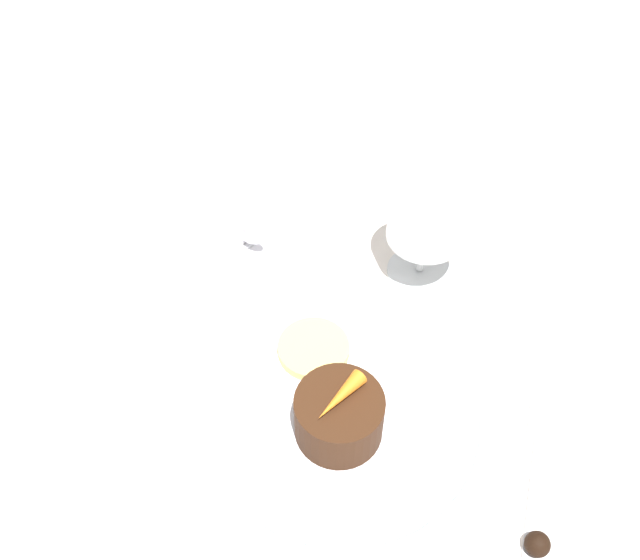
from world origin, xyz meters
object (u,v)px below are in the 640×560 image
Objects in this scene: coffee_cup at (204,215)px; wine_glass at (427,219)px; fork at (537,454)px; dessert_cake at (339,416)px; dinner_plate at (341,416)px.

coffee_cup is 1.03× the size of wine_glass.
fork is at bearing -41.62° from wine_glass.
fork is at bearing 21.05° from dessert_cake.
dinner_plate is at bearing -31.12° from coffee_cup.
coffee_cup is 0.28m from dessert_cake.
coffee_cup is 0.68× the size of fork.
wine_glass is at bearing 90.77° from dinner_plate.
fork is (0.40, -0.09, -0.04)m from coffee_cup.
dessert_cake is (0.01, -0.22, -0.04)m from wine_glass.
dessert_cake is at bearing -158.95° from fork.
wine_glass reaches higher than fork.
dinner_plate is 0.03m from dessert_cake.
coffee_cup reaches higher than dessert_cake.
coffee_cup is at bearing 167.06° from fork.
dinner_plate reaches higher than fork.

